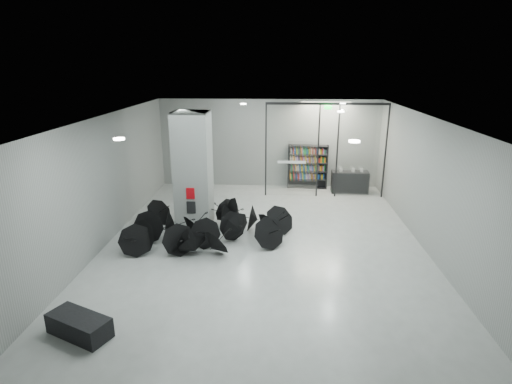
# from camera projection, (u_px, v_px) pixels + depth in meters

# --- Properties ---
(room) EXTENTS (14.00, 14.02, 4.01)m
(room) POSITION_uv_depth(u_px,v_px,m) (263.00, 160.00, 11.80)
(room) COLOR gray
(room) RESTS_ON ground
(column) EXTENTS (1.20, 1.20, 4.00)m
(column) POSITION_uv_depth(u_px,v_px,m) (193.00, 170.00, 14.09)
(column) COLOR slate
(column) RESTS_ON ground
(fire_cabinet) EXTENTS (0.28, 0.04, 0.38)m
(fire_cabinet) POSITION_uv_depth(u_px,v_px,m) (190.00, 193.00, 13.70)
(fire_cabinet) COLOR #A50A07
(fire_cabinet) RESTS_ON column
(info_panel) EXTENTS (0.30, 0.03, 0.42)m
(info_panel) POSITION_uv_depth(u_px,v_px,m) (191.00, 207.00, 13.85)
(info_panel) COLOR black
(info_panel) RESTS_ON column
(exit_sign) EXTENTS (0.30, 0.06, 0.15)m
(exit_sign) POSITION_uv_depth(u_px,v_px,m) (328.00, 107.00, 16.43)
(exit_sign) COLOR #0CE533
(exit_sign) RESTS_ON room
(glass_partition) EXTENTS (5.06, 0.08, 4.00)m
(glass_partition) POSITION_uv_depth(u_px,v_px,m) (325.00, 147.00, 17.11)
(glass_partition) COLOR silver
(glass_partition) RESTS_ON ground
(bench) EXTENTS (1.52, 1.12, 0.45)m
(bench) POSITION_uv_depth(u_px,v_px,m) (79.00, 325.00, 8.64)
(bench) COLOR black
(bench) RESTS_ON ground
(bookshelf) EXTENTS (1.84, 0.52, 1.99)m
(bookshelf) POSITION_uv_depth(u_px,v_px,m) (308.00, 167.00, 18.69)
(bookshelf) COLOR black
(bookshelf) RESTS_ON ground
(shop_counter) EXTENTS (1.62, 0.69, 0.96)m
(shop_counter) POSITION_uv_depth(u_px,v_px,m) (350.00, 182.00, 18.15)
(shop_counter) COLOR black
(shop_counter) RESTS_ON ground
(umbrella_cluster) EXTENTS (5.81, 3.99, 1.29)m
(umbrella_cluster) POSITION_uv_depth(u_px,v_px,m) (210.00, 232.00, 13.24)
(umbrella_cluster) COLOR black
(umbrella_cluster) RESTS_ON ground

